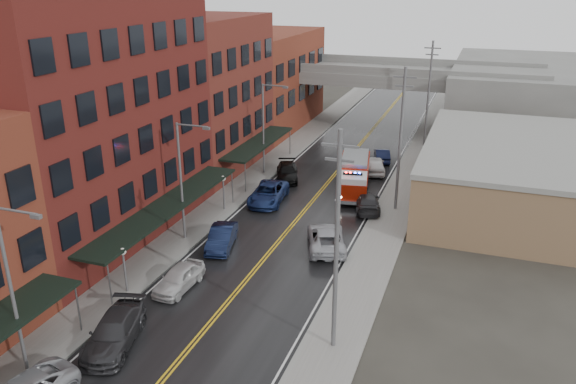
% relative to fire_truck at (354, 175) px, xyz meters
% --- Properties ---
extents(road, '(11.00, 160.00, 0.02)m').
position_rel_fire_truck_xyz_m(road, '(-2.83, -8.05, -1.62)').
color(road, black).
rests_on(road, ground).
extents(sidewalk_left, '(3.00, 160.00, 0.15)m').
position_rel_fire_truck_xyz_m(sidewalk_left, '(-10.13, -8.05, -1.56)').
color(sidewalk_left, slate).
rests_on(sidewalk_left, ground).
extents(sidewalk_right, '(3.00, 160.00, 0.15)m').
position_rel_fire_truck_xyz_m(sidewalk_right, '(4.47, -8.05, -1.56)').
color(sidewalk_right, slate).
rests_on(sidewalk_right, ground).
extents(curb_left, '(0.30, 160.00, 0.15)m').
position_rel_fire_truck_xyz_m(curb_left, '(-8.48, -8.05, -1.56)').
color(curb_left, gray).
rests_on(curb_left, ground).
extents(curb_right, '(0.30, 160.00, 0.15)m').
position_rel_fire_truck_xyz_m(curb_right, '(2.82, -8.05, -1.56)').
color(curb_right, gray).
rests_on(curb_right, ground).
extents(brick_building_b, '(9.00, 20.00, 18.00)m').
position_rel_fire_truck_xyz_m(brick_building_b, '(-16.13, -15.05, 7.37)').
color(brick_building_b, '#5A1B18').
rests_on(brick_building_b, ground).
extents(brick_building_c, '(9.00, 15.00, 15.00)m').
position_rel_fire_truck_xyz_m(brick_building_c, '(-16.13, 2.45, 5.87)').
color(brick_building_c, '#5C211B').
rests_on(brick_building_c, ground).
extents(brick_building_far, '(9.00, 20.00, 12.00)m').
position_rel_fire_truck_xyz_m(brick_building_far, '(-16.13, 19.95, 4.37)').
color(brick_building_far, maroon).
rests_on(brick_building_far, ground).
extents(tan_building, '(14.00, 22.00, 5.00)m').
position_rel_fire_truck_xyz_m(tan_building, '(13.17, 1.95, 0.87)').
color(tan_building, '#946F4F').
rests_on(tan_building, ground).
extents(right_far_block, '(18.00, 30.00, 8.00)m').
position_rel_fire_truck_xyz_m(right_far_block, '(15.17, 31.95, 2.37)').
color(right_far_block, slate).
rests_on(right_far_block, ground).
extents(awning_1, '(2.60, 18.00, 3.09)m').
position_rel_fire_truck_xyz_m(awning_1, '(-10.32, -15.05, 1.36)').
color(awning_1, black).
rests_on(awning_1, ground).
extents(awning_2, '(2.60, 13.00, 3.09)m').
position_rel_fire_truck_xyz_m(awning_2, '(-10.32, 2.45, 1.35)').
color(awning_2, black).
rests_on(awning_2, ground).
extents(globe_lamp_1, '(0.44, 0.44, 3.12)m').
position_rel_fire_truck_xyz_m(globe_lamp_1, '(-9.23, -22.05, 0.68)').
color(globe_lamp_1, '#59595B').
rests_on(globe_lamp_1, ground).
extents(globe_lamp_2, '(0.44, 0.44, 3.12)m').
position_rel_fire_truck_xyz_m(globe_lamp_2, '(-9.23, -8.05, 0.68)').
color(globe_lamp_2, '#59595B').
rests_on(globe_lamp_2, ground).
extents(street_lamp_0, '(2.64, 0.22, 9.00)m').
position_rel_fire_truck_xyz_m(street_lamp_0, '(-9.38, -30.05, 3.55)').
color(street_lamp_0, '#59595B').
rests_on(street_lamp_0, ground).
extents(street_lamp_1, '(2.64, 0.22, 9.00)m').
position_rel_fire_truck_xyz_m(street_lamp_1, '(-9.38, -14.05, 3.55)').
color(street_lamp_1, '#59595B').
rests_on(street_lamp_1, ground).
extents(street_lamp_2, '(2.64, 0.22, 9.00)m').
position_rel_fire_truck_xyz_m(street_lamp_2, '(-9.38, 1.95, 3.55)').
color(street_lamp_2, '#59595B').
rests_on(street_lamp_2, ground).
extents(utility_pole_0, '(1.80, 0.24, 12.00)m').
position_rel_fire_truck_xyz_m(utility_pole_0, '(4.37, -23.05, 4.67)').
color(utility_pole_0, '#59595B').
rests_on(utility_pole_0, ground).
extents(utility_pole_1, '(1.80, 0.24, 12.00)m').
position_rel_fire_truck_xyz_m(utility_pole_1, '(4.37, -3.05, 4.67)').
color(utility_pole_1, '#59595B').
rests_on(utility_pole_1, ground).
extents(utility_pole_2, '(1.80, 0.24, 12.00)m').
position_rel_fire_truck_xyz_m(utility_pole_2, '(4.37, 16.95, 4.67)').
color(utility_pole_2, '#59595B').
rests_on(utility_pole_2, ground).
extents(overpass, '(40.00, 10.00, 7.50)m').
position_rel_fire_truck_xyz_m(overpass, '(-2.83, 23.95, 4.35)').
color(overpass, slate).
rests_on(overpass, ground).
extents(fire_truck, '(4.43, 8.58, 3.01)m').
position_rel_fire_truck_xyz_m(fire_truck, '(0.00, 0.00, 0.00)').
color(fire_truck, '#961706').
rests_on(fire_truck, ground).
extents(parked_car_left_3, '(3.59, 5.89, 1.59)m').
position_rel_fire_truck_xyz_m(parked_car_left_3, '(-6.73, -26.75, -0.83)').
color(parked_car_left_3, '#2A2A2C').
rests_on(parked_car_left_3, ground).
extents(parked_car_left_4, '(1.92, 4.38, 1.47)m').
position_rel_fire_truck_xyz_m(parked_car_left_4, '(-6.43, -20.45, -0.90)').
color(parked_car_left_4, silver).
rests_on(parked_car_left_4, ground).
extents(parked_car_left_5, '(2.69, 4.87, 1.52)m').
position_rel_fire_truck_xyz_m(parked_car_left_5, '(-6.43, -14.31, -0.87)').
color(parked_car_left_5, black).
rests_on(parked_car_left_5, ground).
extents(parked_car_left_6, '(3.29, 6.06, 1.61)m').
position_rel_fire_truck_xyz_m(parked_car_left_6, '(-6.44, -4.98, -0.82)').
color(parked_car_left_6, navy).
rests_on(parked_car_left_6, ground).
extents(parked_car_left_7, '(3.65, 5.44, 1.46)m').
position_rel_fire_truck_xyz_m(parked_car_left_7, '(-6.88, 1.15, -0.90)').
color(parked_car_left_7, black).
rests_on(parked_car_left_7, ground).
extents(parked_car_right_0, '(4.31, 6.15, 1.56)m').
position_rel_fire_truck_xyz_m(parked_car_right_0, '(0.77, -11.85, -0.85)').
color(parked_car_right_0, '#A5A7AD').
rests_on(parked_car_right_0, ground).
extents(parked_car_right_1, '(3.23, 5.30, 1.43)m').
position_rel_fire_truck_xyz_m(parked_car_right_1, '(2.11, -3.85, -0.91)').
color(parked_car_right_1, '#29282B').
rests_on(parked_car_right_1, ground).
extents(parked_car_right_2, '(3.13, 5.18, 1.65)m').
position_rel_fire_truck_xyz_m(parked_car_right_2, '(0.77, 5.98, -0.81)').
color(parked_car_right_2, white).
rests_on(parked_car_right_2, ground).
extents(parked_car_right_3, '(2.50, 4.42, 1.38)m').
position_rel_fire_truck_xyz_m(parked_car_right_3, '(0.77, 9.90, -0.94)').
color(parked_car_right_3, black).
rests_on(parked_car_right_3, ground).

